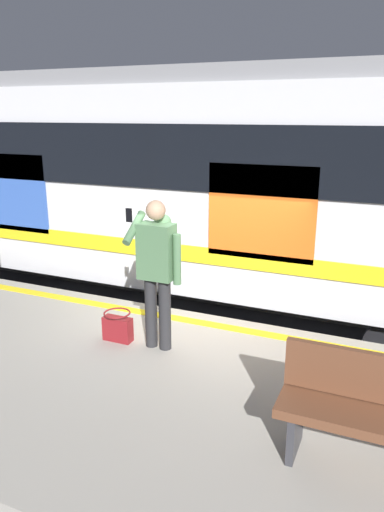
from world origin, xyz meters
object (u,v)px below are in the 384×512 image
object	(u,v)px
passenger	(157,263)
bench	(377,412)
train_carriage	(164,174)
handbag	(118,327)

from	to	relation	value
passenger	bench	distance (m)	2.75
train_carriage	bench	bearing A→B (deg)	133.05
train_carriage	bench	xyz separation A→B (m)	(-3.83, 4.10, -1.14)
train_carriage	passenger	world-z (taller)	train_carriage
train_carriage	handbag	world-z (taller)	train_carriage
passenger	bench	bearing A→B (deg)	154.82
passenger	handbag	size ratio (longest dim) A/B	4.77
handbag	bench	bearing A→B (deg)	159.77
train_carriage	handbag	xyz separation A→B (m)	(-0.87, 3.01, -1.45)
passenger	handbag	xyz separation A→B (m)	(0.53, 0.05, -0.86)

